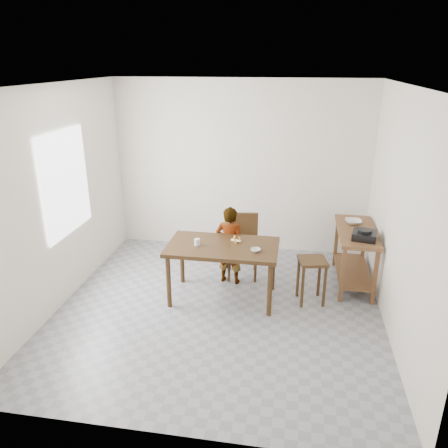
% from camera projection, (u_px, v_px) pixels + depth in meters
% --- Properties ---
extents(floor, '(4.00, 4.00, 0.04)m').
position_uv_depth(floor, '(219.00, 311.00, 5.50)').
color(floor, gray).
rests_on(floor, ground).
extents(ceiling, '(4.00, 4.00, 0.04)m').
position_uv_depth(ceiling, '(218.00, 83.00, 4.53)').
color(ceiling, white).
rests_on(ceiling, wall_back).
extents(wall_back, '(4.00, 0.04, 2.70)m').
position_uv_depth(wall_back, '(241.00, 167.00, 6.88)').
color(wall_back, silver).
rests_on(wall_back, ground).
extents(wall_front, '(4.00, 0.04, 2.70)m').
position_uv_depth(wall_front, '(169.00, 296.00, 3.16)').
color(wall_front, silver).
rests_on(wall_front, ground).
extents(wall_left, '(0.04, 4.00, 2.70)m').
position_uv_depth(wall_left, '(56.00, 199.00, 5.33)').
color(wall_left, silver).
rests_on(wall_left, ground).
extents(wall_right, '(0.04, 4.00, 2.70)m').
position_uv_depth(wall_right, '(402.00, 218.00, 4.71)').
color(wall_right, silver).
rests_on(wall_right, ground).
extents(window_pane, '(0.02, 1.10, 1.30)m').
position_uv_depth(window_pane, '(66.00, 183.00, 5.45)').
color(window_pane, white).
rests_on(window_pane, wall_left).
extents(dining_table, '(1.40, 0.80, 0.75)m').
position_uv_depth(dining_table, '(223.00, 272.00, 5.64)').
color(dining_table, '#3A2511').
rests_on(dining_table, floor).
extents(prep_counter, '(0.50, 1.20, 0.80)m').
position_uv_depth(prep_counter, '(354.00, 257.00, 6.01)').
color(prep_counter, brown).
rests_on(prep_counter, floor).
extents(child, '(0.44, 0.32, 1.11)m').
position_uv_depth(child, '(230.00, 245.00, 5.99)').
color(child, silver).
rests_on(child, floor).
extents(dining_chair, '(0.48, 0.48, 0.90)m').
position_uv_depth(dining_chair, '(242.00, 247.00, 6.20)').
color(dining_chair, '#3A2511').
rests_on(dining_chair, floor).
extents(stool, '(0.40, 0.40, 0.60)m').
position_uv_depth(stool, '(311.00, 281.00, 5.58)').
color(stool, '#3A2511').
rests_on(stool, floor).
extents(glass_tumbler, '(0.08, 0.08, 0.09)m').
position_uv_depth(glass_tumbler, '(197.00, 242.00, 5.49)').
color(glass_tumbler, silver).
rests_on(glass_tumbler, dining_table).
extents(small_bowl, '(0.16, 0.16, 0.04)m').
position_uv_depth(small_bowl, '(255.00, 250.00, 5.32)').
color(small_bowl, silver).
rests_on(small_bowl, dining_table).
extents(banana, '(0.18, 0.16, 0.05)m').
position_uv_depth(banana, '(236.00, 240.00, 5.59)').
color(banana, yellow).
rests_on(banana, dining_table).
extents(serving_bowl, '(0.24, 0.24, 0.06)m').
position_uv_depth(serving_bowl, '(353.00, 222.00, 6.08)').
color(serving_bowl, silver).
rests_on(serving_bowl, prep_counter).
extents(gas_burner, '(0.35, 0.35, 0.10)m').
position_uv_depth(gas_burner, '(364.00, 235.00, 5.56)').
color(gas_burner, black).
rests_on(gas_burner, prep_counter).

